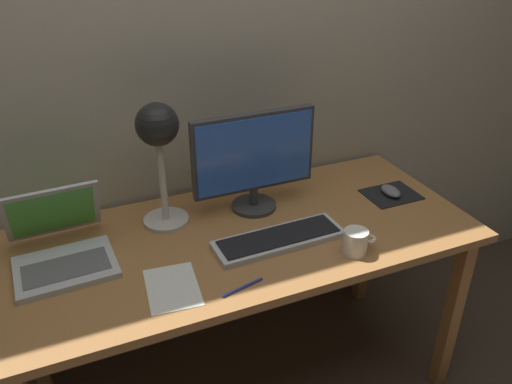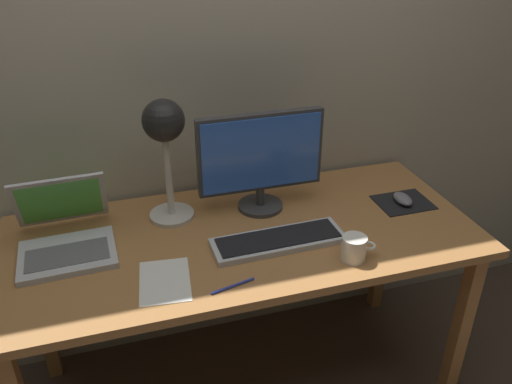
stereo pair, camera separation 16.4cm
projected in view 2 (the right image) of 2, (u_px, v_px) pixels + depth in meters
name	position (u px, v px, depth m)	size (l,w,h in m)	color
ground_plane	(245.00, 384.00, 2.12)	(4.80, 4.80, 0.00)	#47382D
back_wall	(210.00, 40.00, 1.83)	(4.80, 0.06, 2.60)	#B2A893
desk	(243.00, 252.00, 1.80)	(1.60, 0.70, 0.74)	#A8703D
monitor	(261.00, 158.00, 1.81)	(0.45, 0.16, 0.37)	#38383A
keyboard_main	(278.00, 240.00, 1.70)	(0.44, 0.15, 0.03)	silver
laptop	(64.00, 228.00, 1.67)	(0.31, 0.34, 0.22)	silver
desk_lamp	(165.00, 135.00, 1.70)	(0.16, 0.16, 0.44)	beige
mousepad	(403.00, 202.00, 1.94)	(0.20, 0.16, 0.00)	black
mouse	(403.00, 199.00, 1.93)	(0.06, 0.10, 0.03)	slate
coffee_mug	(354.00, 248.00, 1.61)	(0.11, 0.08, 0.08)	white
paper_sheet_near_mouse	(165.00, 281.00, 1.53)	(0.15, 0.21, 0.00)	white
pen	(233.00, 286.00, 1.51)	(0.01, 0.01, 0.14)	#2633A5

